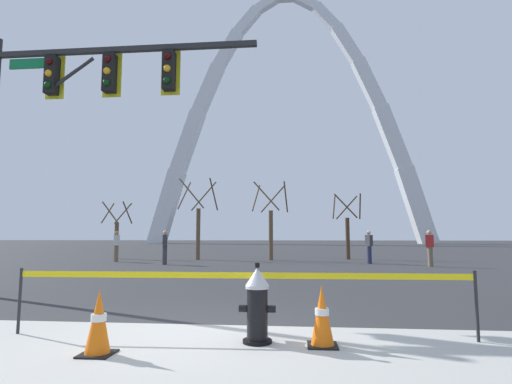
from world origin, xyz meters
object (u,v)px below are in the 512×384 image
(traffic_signal_gantry, at_px, (64,108))
(pedestrian_walking_left, at_px, (369,247))
(traffic_cone_by_hydrant, at_px, (322,316))
(pedestrian_near_trees, at_px, (430,248))
(fire_hydrant, at_px, (257,305))
(monument_arch, at_px, (287,130))
(pedestrian_walking_right, at_px, (116,246))
(pedestrian_standing_center, at_px, (165,247))
(traffic_cone_mid_sidewalk, at_px, (99,323))

(traffic_signal_gantry, distance_m, pedestrian_walking_left, 14.97)
(traffic_cone_by_hydrant, height_order, pedestrian_near_trees, pedestrian_near_trees)
(traffic_cone_by_hydrant, bearing_deg, fire_hydrant, 173.75)
(monument_arch, bearing_deg, fire_hydrant, -89.31)
(traffic_signal_gantry, distance_m, monument_arch, 65.15)
(monument_arch, height_order, pedestrian_walking_right, monument_arch)
(pedestrian_standing_center, bearing_deg, monument_arch, 84.81)
(pedestrian_walking_right, bearing_deg, traffic_cone_mid_sidewalk, -66.13)
(traffic_signal_gantry, height_order, monument_arch, monument_arch)
(traffic_cone_mid_sidewalk, height_order, traffic_signal_gantry, traffic_signal_gantry)
(traffic_cone_by_hydrant, relative_size, pedestrian_walking_right, 0.46)
(pedestrian_walking_left, bearing_deg, fire_hydrant, -105.00)
(fire_hydrant, distance_m, pedestrian_standing_center, 14.58)
(fire_hydrant, distance_m, traffic_cone_by_hydrant, 0.81)
(traffic_cone_by_hydrant, bearing_deg, pedestrian_standing_center, 115.31)
(pedestrian_walking_left, height_order, pedestrian_walking_right, same)
(traffic_cone_mid_sidewalk, relative_size, monument_arch, 0.01)
(traffic_signal_gantry, bearing_deg, traffic_cone_mid_sidewalk, -53.33)
(monument_arch, height_order, pedestrian_near_trees, monument_arch)
(fire_hydrant, height_order, traffic_cone_by_hydrant, fire_hydrant)
(traffic_cone_by_hydrant, height_order, traffic_cone_mid_sidewalk, same)
(traffic_signal_gantry, height_order, pedestrian_walking_right, traffic_signal_gantry)
(fire_hydrant, relative_size, pedestrian_walking_right, 0.62)
(traffic_cone_by_hydrant, xyz_separation_m, monument_arch, (-1.59, 66.49, 20.05))
(monument_arch, relative_size, pedestrian_walking_left, 31.57)
(traffic_cone_by_hydrant, bearing_deg, pedestrian_walking_left, 77.93)
(traffic_cone_mid_sidewalk, bearing_deg, pedestrian_walking_left, 69.88)
(traffic_cone_by_hydrant, height_order, pedestrian_standing_center, pedestrian_standing_center)
(traffic_cone_by_hydrant, xyz_separation_m, traffic_cone_mid_sidewalk, (-2.52, -0.60, 0.00))
(traffic_cone_by_hydrant, xyz_separation_m, pedestrian_walking_right, (-9.58, 15.34, 0.46))
(traffic_signal_gantry, xyz_separation_m, monument_arch, (3.99, 62.99, 16.14))
(pedestrian_walking_left, bearing_deg, pedestrian_near_trees, -35.29)
(traffic_cone_mid_sidewalk, height_order, pedestrian_walking_right, pedestrian_walking_right)
(pedestrian_walking_right, bearing_deg, traffic_signal_gantry, -71.33)
(fire_hydrant, height_order, pedestrian_walking_right, pedestrian_walking_right)
(traffic_cone_by_hydrant, relative_size, pedestrian_standing_center, 0.46)
(pedestrian_walking_right, bearing_deg, pedestrian_standing_center, -29.63)
(traffic_signal_gantry, bearing_deg, pedestrian_standing_center, 94.70)
(traffic_cone_mid_sidewalk, bearing_deg, traffic_signal_gantry, 126.67)
(pedestrian_near_trees, bearing_deg, pedestrian_walking_right, 172.94)
(monument_arch, distance_m, pedestrian_near_trees, 56.97)
(fire_hydrant, xyz_separation_m, monument_arch, (-0.80, 66.40, 19.94))
(traffic_cone_mid_sidewalk, bearing_deg, pedestrian_near_trees, 60.15)
(traffic_signal_gantry, bearing_deg, pedestrian_walking_right, 108.67)
(fire_hydrant, relative_size, pedestrian_near_trees, 0.62)
(pedestrian_standing_center, bearing_deg, traffic_cone_by_hydrant, -64.69)
(traffic_cone_by_hydrant, height_order, traffic_signal_gantry, traffic_signal_gantry)
(fire_hydrant, bearing_deg, traffic_cone_by_hydrant, -6.25)
(fire_hydrant, bearing_deg, traffic_cone_mid_sidewalk, -158.44)
(pedestrian_walking_right, xyz_separation_m, pedestrian_near_trees, (15.13, -1.87, 0.00))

